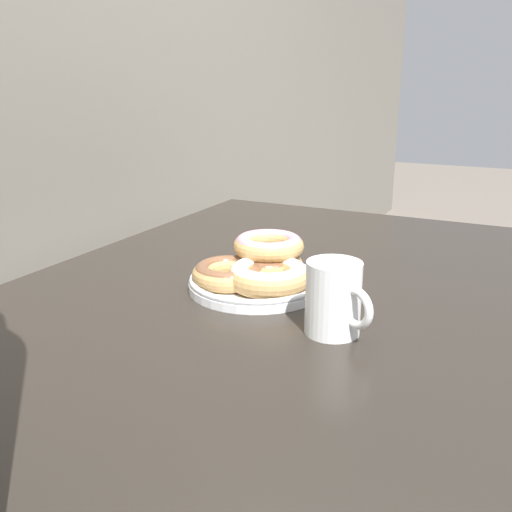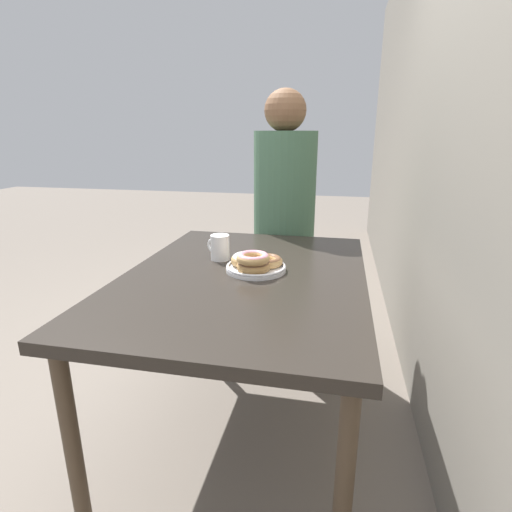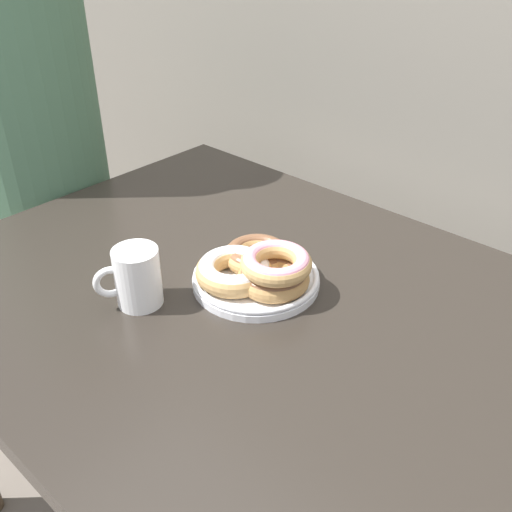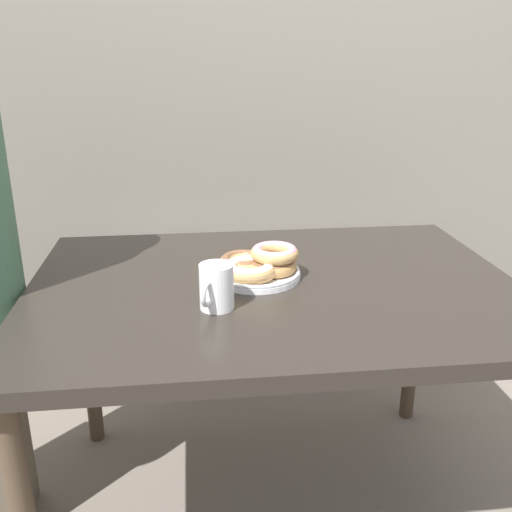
{
  "view_description": "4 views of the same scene",
  "coord_description": "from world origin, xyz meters",
  "px_view_note": "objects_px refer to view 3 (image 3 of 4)",
  "views": [
    {
      "loc": [
        -0.88,
        -0.01,
        1.07
      ],
      "look_at": [
        -0.04,
        0.41,
        0.79
      ],
      "focal_mm": 40.0,
      "sensor_mm": 36.0,
      "label": 1
    },
    {
      "loc": [
        1.4,
        0.7,
        1.24
      ],
      "look_at": [
        -0.04,
        0.41,
        0.79
      ],
      "focal_mm": 28.0,
      "sensor_mm": 36.0,
      "label": 2
    },
    {
      "loc": [
        0.54,
        -0.23,
        1.33
      ],
      "look_at": [
        -0.04,
        0.41,
        0.79
      ],
      "focal_mm": 40.0,
      "sensor_mm": 36.0,
      "label": 3
    },
    {
      "loc": [
        -0.21,
        -0.98,
        1.28
      ],
      "look_at": [
        -0.04,
        0.41,
        0.79
      ],
      "focal_mm": 40.0,
      "sensor_mm": 36.0,
      "label": 4
    }
  ],
  "objects_px": {
    "coffee_mug": "(136,277)",
    "person_figure": "(34,145)",
    "dining_table": "(260,331)",
    "donut_plate": "(257,269)"
  },
  "relations": [
    {
      "from": "dining_table",
      "to": "donut_plate",
      "type": "height_order",
      "value": "donut_plate"
    },
    {
      "from": "dining_table",
      "to": "donut_plate",
      "type": "relative_size",
      "value": 4.92
    },
    {
      "from": "donut_plate",
      "to": "dining_table",
      "type": "bearing_deg",
      "value": -41.7
    },
    {
      "from": "coffee_mug",
      "to": "person_figure",
      "type": "xyz_separation_m",
      "value": [
        -0.66,
        0.18,
        0.01
      ]
    },
    {
      "from": "dining_table",
      "to": "person_figure",
      "type": "relative_size",
      "value": 0.86
    },
    {
      "from": "donut_plate",
      "to": "person_figure",
      "type": "bearing_deg",
      "value": 179.48
    },
    {
      "from": "coffee_mug",
      "to": "donut_plate",
      "type": "bearing_deg",
      "value": 56.22
    },
    {
      "from": "dining_table",
      "to": "person_figure",
      "type": "distance_m",
      "value": 0.83
    },
    {
      "from": "person_figure",
      "to": "coffee_mug",
      "type": "bearing_deg",
      "value": -15.62
    },
    {
      "from": "dining_table",
      "to": "donut_plate",
      "type": "xyz_separation_m",
      "value": [
        -0.04,
        0.03,
        0.1
      ]
    }
  ]
}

